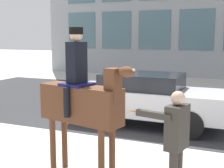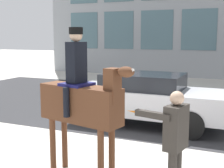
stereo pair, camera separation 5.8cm
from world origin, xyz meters
The scene contains 5 objects.
ground_plane centered at (0.00, 0.00, 0.00)m, with size 80.00×80.00×0.00m, color beige.
road_surface centered at (0.00, 4.75, 0.00)m, with size 20.45×8.50×0.01m.
mounted_horse_lead centered at (0.13, -1.72, 1.41)m, with size 1.93×0.77×2.67m.
pedestrian_bystander centered at (1.85, -2.12, 1.05)m, with size 0.89×0.44×1.77m.
street_car_near_lane centered at (0.16, 1.98, 0.80)m, with size 4.38×1.79×1.48m.
Camera 2 is at (2.72, -6.38, 2.53)m, focal length 50.00 mm.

